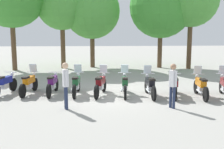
# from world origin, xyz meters

# --- Properties ---
(ground_plane) EXTENTS (80.00, 80.00, 0.00)m
(ground_plane) POSITION_xyz_m (0.00, 0.00, 0.00)
(ground_plane) COLOR #9E9B93
(motorcycle_0) EXTENTS (0.76, 2.16, 0.99)m
(motorcycle_0) POSITION_xyz_m (-5.05, 0.55, 0.50)
(motorcycle_0) COLOR black
(motorcycle_0) RESTS_ON ground_plane
(motorcycle_1) EXTENTS (0.68, 2.18, 1.37)m
(motorcycle_1) POSITION_xyz_m (-3.92, 0.54, 0.52)
(motorcycle_1) COLOR black
(motorcycle_1) RESTS_ON ground_plane
(motorcycle_2) EXTENTS (0.62, 2.19, 0.99)m
(motorcycle_2) POSITION_xyz_m (-2.81, 0.43, 0.50)
(motorcycle_2) COLOR black
(motorcycle_2) RESTS_ON ground_plane
(motorcycle_3) EXTENTS (0.62, 2.19, 1.37)m
(motorcycle_3) POSITION_xyz_m (-1.68, 0.27, 0.52)
(motorcycle_3) COLOR black
(motorcycle_3) RESTS_ON ground_plane
(motorcycle_4) EXTENTS (0.80, 2.15, 1.37)m
(motorcycle_4) POSITION_xyz_m (-0.55, 0.10, 0.52)
(motorcycle_4) COLOR black
(motorcycle_4) RESTS_ON ground_plane
(motorcycle_5) EXTENTS (0.62, 2.19, 1.37)m
(motorcycle_5) POSITION_xyz_m (0.56, 0.01, 0.52)
(motorcycle_5) COLOR black
(motorcycle_5) RESTS_ON ground_plane
(motorcycle_6) EXTENTS (0.62, 2.19, 1.37)m
(motorcycle_6) POSITION_xyz_m (1.68, -0.28, 0.52)
(motorcycle_6) COLOR black
(motorcycle_6) RESTS_ON ground_plane
(motorcycle_7) EXTENTS (0.78, 2.15, 0.99)m
(motorcycle_7) POSITION_xyz_m (2.81, -0.34, 0.50)
(motorcycle_7) COLOR black
(motorcycle_7) RESTS_ON ground_plane
(motorcycle_8) EXTENTS (0.63, 2.19, 1.37)m
(motorcycle_8) POSITION_xyz_m (3.93, -0.58, 0.52)
(motorcycle_8) COLOR black
(motorcycle_8) RESTS_ON ground_plane
(person_1) EXTENTS (0.31, 0.39, 1.74)m
(person_1) POSITION_xyz_m (2.17, -2.25, 1.02)
(person_1) COLOR #232D4C
(person_1) RESTS_ON ground_plane
(person_2) EXTENTS (0.30, 0.41, 1.80)m
(person_2) POSITION_xyz_m (-1.92, -2.14, 1.07)
(person_2) COLOR #232D4C
(person_2) RESTS_ON ground_plane
(tree_1) EXTENTS (3.93, 3.93, 6.91)m
(tree_1) POSITION_xyz_m (-3.31, 9.54, 4.92)
(tree_1) COLOR brown
(tree_1) RESTS_ON ground_plane
(tree_2) EXTENTS (4.44, 4.44, 6.72)m
(tree_2) POSITION_xyz_m (-1.00, 9.97, 4.48)
(tree_2) COLOR brown
(tree_2) RESTS_ON ground_plane
(tree_3) EXTENTS (4.95, 4.95, 7.29)m
(tree_3) POSITION_xyz_m (4.40, 9.40, 4.81)
(tree_3) COLOR brown
(tree_3) RESTS_ON ground_plane
(tree_4) EXTENTS (4.17, 4.17, 7.37)m
(tree_4) POSITION_xyz_m (6.53, 8.63, 5.26)
(tree_4) COLOR brown
(tree_4) RESTS_ON ground_plane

